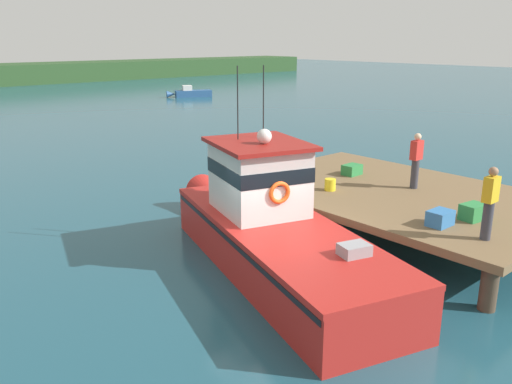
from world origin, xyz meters
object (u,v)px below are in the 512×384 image
object	(u,v)px
crate_single_by_cleat	(266,171)
deckhand_by_the_boat	(416,160)
crate_single_far	(473,212)
bait_bucket	(330,185)
moored_boat_far_right	(190,93)
crate_stack_near_edge	(352,170)
main_fishing_boat	(270,226)
crate_stack_mid_dock	(440,218)
deckhand_further_back	(490,202)

from	to	relation	value
crate_single_by_cleat	deckhand_by_the_boat	bearing A→B (deg)	-58.02
crate_single_far	bait_bucket	size ratio (longest dim) A/B	1.76
deckhand_by_the_boat	bait_bucket	bearing A→B (deg)	143.87
bait_bucket	moored_boat_far_right	world-z (taller)	bait_bucket
bait_bucket	deckhand_by_the_boat	world-z (taller)	deckhand_by_the_boat
crate_stack_near_edge	deckhand_by_the_boat	world-z (taller)	deckhand_by_the_boat
main_fishing_boat	deckhand_by_the_boat	size ratio (longest dim) A/B	6.08
crate_single_far	main_fishing_boat	bearing A→B (deg)	137.93
crate_stack_near_edge	deckhand_by_the_boat	bearing A→B (deg)	-87.15
crate_stack_near_edge	bait_bucket	xyz separation A→B (m)	(-1.91, -0.73, 0.00)
crate_single_by_cleat	bait_bucket	world-z (taller)	crate_single_by_cleat
crate_stack_mid_dock	moored_boat_far_right	xyz separation A→B (m)	(18.28, 36.96, -1.01)
deckhand_further_back	crate_single_far	bearing A→B (deg)	38.05
main_fishing_boat	crate_stack_near_edge	bearing A→B (deg)	16.15
crate_single_far	crate_single_by_cleat	bearing A→B (deg)	99.07
crate_single_by_cleat	moored_boat_far_right	xyz separation A→B (m)	(18.31, 30.92, -1.03)
crate_stack_near_edge	moored_boat_far_right	bearing A→B (deg)	63.78
bait_bucket	deckhand_further_back	distance (m)	4.87
crate_single_far	crate_stack_mid_dock	size ratio (longest dim) A/B	1.00
main_fishing_boat	crate_stack_mid_dock	xyz separation A→B (m)	(2.67, -2.99, 0.38)
main_fishing_boat	crate_single_far	size ratio (longest dim) A/B	16.51
crate_stack_mid_dock	deckhand_by_the_boat	bearing A→B (deg)	43.03
main_fishing_boat	crate_stack_mid_dock	size ratio (longest dim) A/B	16.51
deckhand_by_the_boat	deckhand_further_back	distance (m)	4.12
crate_single_far	moored_boat_far_right	size ratio (longest dim) A/B	0.14
moored_boat_far_right	crate_single_far	bearing A→B (deg)	-114.90
crate_single_far	deckhand_by_the_boat	distance (m)	2.95
deckhand_further_back	moored_boat_far_right	bearing A→B (deg)	64.28
main_fishing_boat	deckhand_further_back	bearing A→B (deg)	-57.59
crate_single_far	bait_bucket	xyz separation A→B (m)	(-0.64, 3.99, -0.03)
main_fishing_boat	deckhand_further_back	size ratio (longest dim) A/B	6.08
deckhand_further_back	crate_single_by_cleat	bearing A→B (deg)	89.77
bait_bucket	deckhand_further_back	bearing A→B (deg)	-94.83
crate_stack_mid_dock	moored_boat_far_right	size ratio (longest dim) A/B	0.14
main_fishing_boat	bait_bucket	world-z (taller)	main_fishing_boat
crate_single_far	crate_stack_mid_dock	xyz separation A→B (m)	(-0.98, 0.31, -0.01)
crate_single_far	bait_bucket	distance (m)	4.04
deckhand_further_back	moored_boat_far_right	world-z (taller)	deckhand_further_back
main_fishing_boat	moored_boat_far_right	world-z (taller)	main_fishing_boat
bait_bucket	crate_single_far	bearing A→B (deg)	-80.94
main_fishing_boat	crate_single_far	world-z (taller)	main_fishing_boat
crate_single_by_cleat	crate_stack_near_edge	distance (m)	2.81
bait_bucket	crate_stack_near_edge	bearing A→B (deg)	21.06
crate_stack_near_edge	moored_boat_far_right	distance (m)	36.29
crate_stack_near_edge	deckhand_further_back	distance (m)	6.04
crate_stack_near_edge	deckhand_by_the_boat	xyz separation A→B (m)	(0.11, -2.21, 0.69)
main_fishing_boat	crate_stack_near_edge	xyz separation A→B (m)	(4.93, 1.43, 0.36)
crate_single_far	deckhand_further_back	size ratio (longest dim) A/B	0.37
crate_single_far	crate_stack_mid_dock	bearing A→B (deg)	162.54
moored_boat_far_right	crate_stack_near_edge	bearing A→B (deg)	-116.22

